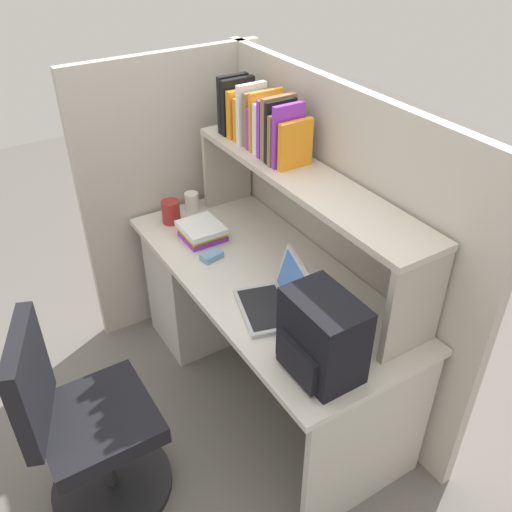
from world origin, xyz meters
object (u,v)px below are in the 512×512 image
computer_mouse (212,256)px  snack_canister (171,212)px  laptop (277,300)px  office_chair (85,432)px  backpack (321,337)px  paper_cup (192,202)px

computer_mouse → snack_canister: size_ratio=0.85×
laptop → office_chair: (-0.10, -0.85, -0.39)m
backpack → office_chair: backpack is taller
paper_cup → snack_canister: snack_canister is taller
snack_canister → office_chair: size_ratio=0.13×
paper_cup → snack_canister: 0.16m
computer_mouse → office_chair: office_chair is taller
backpack → paper_cup: size_ratio=3.08×
computer_mouse → paper_cup: paper_cup is taller
laptop → office_chair: bearing=-96.4°
backpack → office_chair: bearing=-120.2°
computer_mouse → paper_cup: 0.49m
laptop → computer_mouse: 0.48m
backpack → computer_mouse: size_ratio=3.07×
backpack → computer_mouse: backpack is taller
snack_canister → laptop: bearing=4.8°
computer_mouse → office_chair: size_ratio=0.11×
laptop → backpack: 0.39m
office_chair → laptop: bearing=-75.3°
computer_mouse → office_chair: bearing=-75.3°
laptop → computer_mouse: size_ratio=3.55×
paper_cup → snack_canister: bearing=-69.9°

